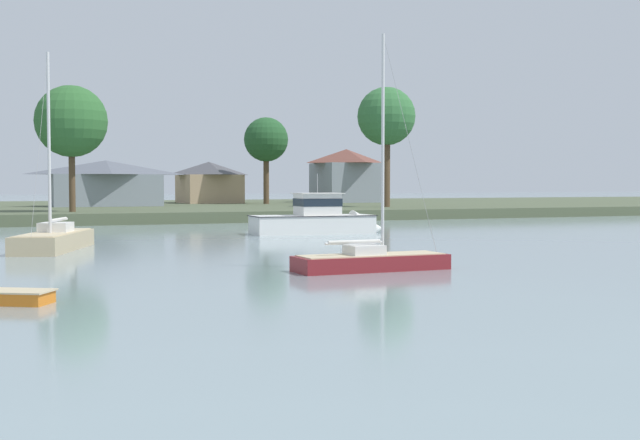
# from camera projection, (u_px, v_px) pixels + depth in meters

# --- Properties ---
(far_shore_bank) EXTENTS (251.79, 56.83, 1.02)m
(far_shore_bank) POSITION_uv_depth(u_px,v_px,m) (141.00, 209.00, 98.80)
(far_shore_bank) COLOR #4C563D
(far_shore_bank) RESTS_ON ground
(sailboat_sand) EXTENTS (4.99, 8.60, 11.12)m
(sailboat_sand) POSITION_uv_depth(u_px,v_px,m) (54.00, 245.00, 43.71)
(sailboat_sand) COLOR tan
(sailboat_sand) RESTS_ON ground
(sailboat_maroon) EXTENTS (6.51, 2.09, 10.12)m
(sailboat_maroon) POSITION_uv_depth(u_px,v_px,m) (371.00, 265.00, 33.42)
(sailboat_maroon) COLOR maroon
(sailboat_maroon) RESTS_ON ground
(cruiser_white) EXTENTS (10.02, 3.50, 5.35)m
(cruiser_white) POSITION_uv_depth(u_px,v_px,m) (325.00, 225.00, 58.21)
(cruiser_white) COLOR white
(cruiser_white) RESTS_ON ground
(dinghy_orange) EXTENTS (3.19, 2.53, 0.57)m
(dinghy_orange) POSITION_uv_depth(u_px,v_px,m) (2.00, 299.00, 24.11)
(dinghy_orange) COLOR orange
(dinghy_orange) RESTS_ON ground
(mooring_buoy_red) EXTENTS (0.46, 0.46, 0.52)m
(mooring_buoy_red) POSITION_uv_depth(u_px,v_px,m) (326.00, 224.00, 70.57)
(mooring_buoy_red) COLOR red
(mooring_buoy_red) RESTS_ON ground
(shore_tree_right) EXTENTS (6.50, 6.50, 11.46)m
(shore_tree_right) POSITION_uv_depth(u_px,v_px,m) (71.00, 122.00, 73.61)
(shore_tree_right) COLOR brown
(shore_tree_right) RESTS_ON far_shore_bank
(shore_tree_center) EXTENTS (6.40, 6.40, 13.20)m
(shore_tree_center) POSITION_uv_depth(u_px,v_px,m) (386.00, 117.00, 89.47)
(shore_tree_center) COLOR brown
(shore_tree_center) RESTS_ON far_shore_bank
(shore_tree_left) EXTENTS (5.64, 5.64, 11.04)m
(shore_tree_left) POSITION_uv_depth(u_px,v_px,m) (266.00, 140.00, 103.67)
(shore_tree_left) COLOR brown
(shore_tree_left) RESTS_ON far_shore_bank
(cottage_behind_trees) EXTENTS (8.58, 9.14, 7.41)m
(cottage_behind_trees) POSITION_uv_depth(u_px,v_px,m) (346.00, 175.00, 113.81)
(cottage_behind_trees) COLOR gray
(cottage_behind_trees) RESTS_ON far_shore_bank
(cottage_near_water) EXTENTS (12.95, 7.04, 5.25)m
(cottage_near_water) POSITION_uv_depth(u_px,v_px,m) (106.00, 182.00, 93.48)
(cottage_near_water) COLOR gray
(cottage_near_water) RESTS_ON far_shore_bank
(cottage_eastern) EXTENTS (7.83, 9.93, 5.51)m
(cottage_eastern) POSITION_uv_depth(u_px,v_px,m) (209.00, 182.00, 109.04)
(cottage_eastern) COLOR tan
(cottage_eastern) RESTS_ON far_shore_bank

